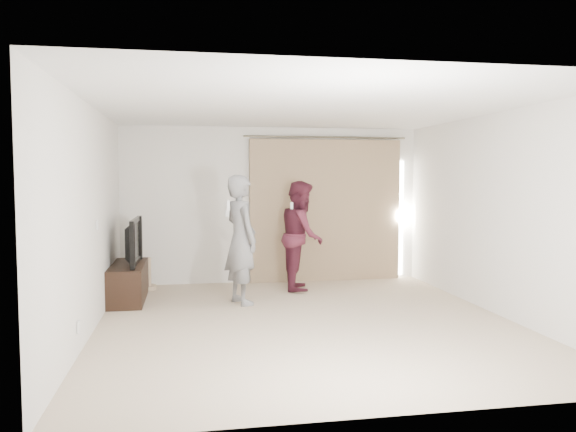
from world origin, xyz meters
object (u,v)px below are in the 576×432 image
object	(u,v)px
person_man	(241,240)
person_woman	(302,235)
tv_console	(129,282)
tv	(128,241)

from	to	relation	value
person_man	person_woman	size ratio (longest dim) A/B	1.05
tv_console	tv	distance (m)	0.59
tv_console	person_man	bearing A→B (deg)	-17.20
person_man	person_woman	bearing A→B (deg)	38.84
tv_console	person_woman	xyz separation A→B (m)	(2.61, 0.34, 0.59)
tv_console	tv	world-z (taller)	tv
tv_console	person_woman	size ratio (longest dim) A/B	0.79
tv_console	person_woman	world-z (taller)	person_woman
tv	person_man	bearing A→B (deg)	-106.39
tv_console	tv	size ratio (longest dim) A/B	1.19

